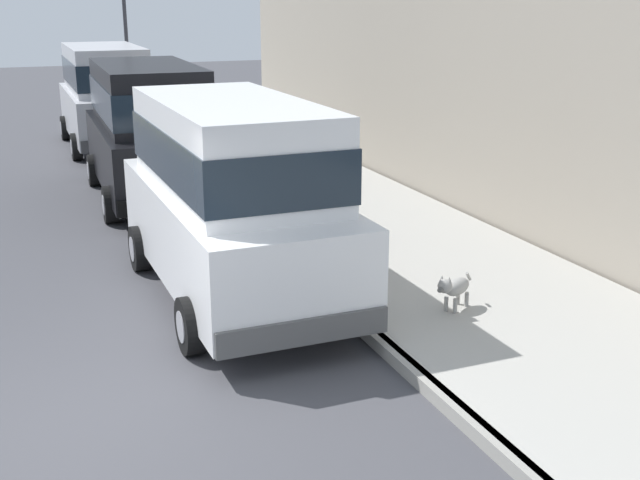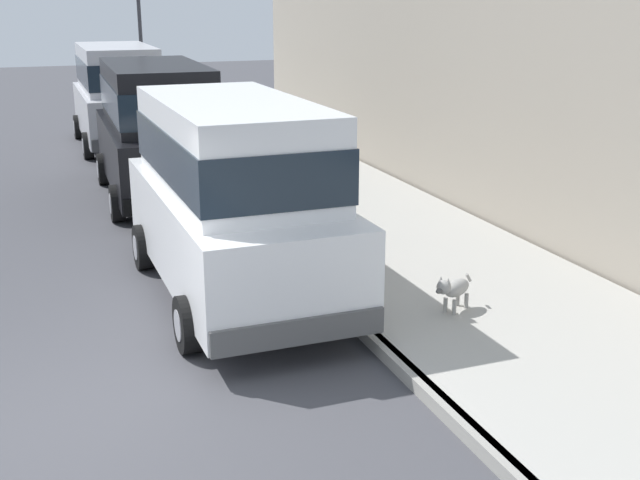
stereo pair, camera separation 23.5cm
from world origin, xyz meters
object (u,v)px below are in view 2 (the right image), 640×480
object	(u,v)px
fire_hydrant	(334,241)
car_black_van	(157,125)
dog_grey	(454,289)
car_white_van	(234,190)
street_lamp	(140,21)
car_silver_van	(118,91)

from	to	relation	value
fire_hydrant	car_black_van	bearing A→B (deg)	106.12
dog_grey	car_white_van	bearing A→B (deg)	140.65
car_black_van	dog_grey	bearing A→B (deg)	-73.25
fire_hydrant	street_lamp	xyz separation A→B (m)	(-0.10, 17.10, 2.43)
dog_grey	car_black_van	bearing A→B (deg)	106.75
car_black_van	dog_grey	xyz separation A→B (m)	(2.22, -7.37, -0.97)
car_white_van	street_lamp	xyz separation A→B (m)	(1.37, 17.42, 1.51)
car_white_van	street_lamp	size ratio (longest dim) A/B	1.12
car_silver_van	dog_grey	distance (m)	13.43
fire_hydrant	street_lamp	size ratio (longest dim) A/B	0.16
car_silver_van	fire_hydrant	world-z (taller)	car_silver_van
street_lamp	fire_hydrant	bearing A→B (deg)	-89.66
car_white_van	car_black_van	distance (m)	5.60
dog_grey	fire_hydrant	distance (m)	2.21
dog_grey	fire_hydrant	bearing A→B (deg)	108.33
car_white_van	dog_grey	xyz separation A→B (m)	(2.17, -1.78, -0.97)
car_silver_van	fire_hydrant	distance (m)	11.26
car_black_van	fire_hydrant	xyz separation A→B (m)	(1.53, -5.28, -0.92)
dog_grey	fire_hydrant	size ratio (longest dim) A/B	0.94
car_black_van	dog_grey	distance (m)	7.76
car_silver_van	street_lamp	xyz separation A→B (m)	(1.47, 5.99, 1.51)
car_white_van	car_silver_van	distance (m)	11.43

